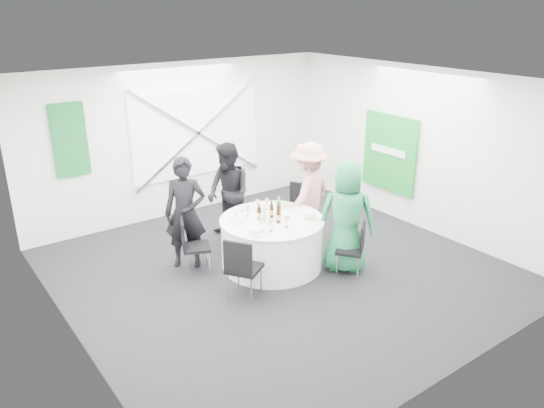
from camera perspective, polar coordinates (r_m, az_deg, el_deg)
floor at (r=8.04m, az=0.85°, el=-7.09°), size 6.00×6.00×0.00m
ceiling at (r=7.16m, az=0.97°, el=13.10°), size 6.00×6.00×0.00m
wall_back at (r=9.94m, az=-9.67°, el=6.83°), size 6.00×0.00×6.00m
wall_front at (r=5.58m, az=19.97°, el=-5.67°), size 6.00×0.00×6.00m
wall_left at (r=6.26m, az=-21.58°, el=-2.94°), size 0.00×6.00×6.00m
wall_right at (r=9.52m, az=15.52°, el=5.74°), size 0.00×6.00×6.00m
window_panel at (r=10.01m, az=-8.06°, el=7.62°), size 2.60×0.03×1.60m
window_brace_a at (r=9.98m, az=-7.95°, el=7.58°), size 2.63×0.05×1.84m
window_brace_b at (r=9.98m, az=-7.95°, el=7.58°), size 2.63×0.05×1.84m
green_banner at (r=9.13m, az=-20.92°, el=6.43°), size 0.55×0.04×1.20m
green_sign at (r=9.90m, az=12.50°, el=5.37°), size 0.05×1.20×1.40m
banquet_table at (r=8.01m, az=0.00°, el=-4.14°), size 1.56×1.56×0.76m
chair_back at (r=8.88m, az=-3.92°, el=-0.70°), size 0.42×0.43×0.87m
chair_back_left at (r=7.82m, az=-8.73°, el=-4.11°), size 0.52×0.51×0.85m
chair_back_right at (r=8.93m, az=2.88°, el=-0.29°), size 0.58×0.58×0.93m
chair_front_right at (r=7.77m, az=8.90°, el=-4.47°), size 0.52×0.53×0.82m
chair_front_left at (r=7.02m, az=-3.28°, el=-6.57°), size 0.58×0.58×0.92m
person_man_back_left at (r=7.94m, az=-9.30°, el=-0.98°), size 0.74×0.70×1.70m
person_man_back at (r=8.72m, az=-4.70°, el=1.17°), size 0.46×0.82×1.67m
person_woman_pink at (r=8.68m, az=3.89°, el=1.18°), size 1.20×0.86×1.69m
person_woman_green at (r=7.78m, az=8.04°, el=-1.40°), size 0.97×0.96×1.69m
plate_back at (r=8.23m, az=-2.60°, el=-0.52°), size 0.28×0.28×0.01m
plate_back_left at (r=7.82m, az=-3.76°, el=-1.72°), size 0.26×0.26×0.01m
plate_back_right at (r=8.34m, az=1.82°, el=-0.15°), size 0.29×0.29×0.04m
plate_front_right at (r=7.88m, az=4.17°, el=-1.48°), size 0.25×0.25×0.04m
plate_front_left at (r=7.35m, az=-1.52°, el=-3.24°), size 0.26×0.26×0.01m
napkin at (r=7.38m, az=-1.66°, el=-2.86°), size 0.21×0.17×0.05m
beer_bottle_a at (r=7.81m, az=-1.39°, el=-1.04°), size 0.06×0.06×0.24m
beer_bottle_b at (r=7.89m, az=-0.05°, el=-0.76°), size 0.06×0.06×0.26m
beer_bottle_c at (r=7.79m, az=0.73°, el=-0.98°), size 0.06×0.06×0.28m
beer_bottle_d at (r=7.69m, az=0.68°, el=-1.30°), size 0.06×0.06×0.27m
green_water_bottle at (r=7.91m, az=0.73°, el=-0.47°), size 0.08×0.08×0.32m
clear_water_bottle at (r=7.69m, az=-0.89°, el=-1.21°), size 0.08×0.08×0.30m
wine_glass_a at (r=7.42m, az=-0.09°, el=-2.00°), size 0.07×0.07×0.17m
wine_glass_b at (r=8.18m, az=-0.54°, el=0.25°), size 0.07×0.07×0.17m
wine_glass_c at (r=7.52m, az=1.61°, el=-1.68°), size 0.07×0.07×0.17m
wine_glass_d at (r=8.14m, az=-1.58°, el=0.14°), size 0.07×0.07×0.17m
wine_glass_e at (r=7.93m, az=-2.65°, el=-0.47°), size 0.07×0.07×0.17m
wine_glass_f at (r=7.46m, az=-1.21°, el=-1.85°), size 0.07×0.07×0.17m
fork_a at (r=7.43m, az=-2.59°, el=-3.00°), size 0.10×0.13×0.01m
knife_a at (r=7.33m, az=-0.20°, el=-3.34°), size 0.10×0.13×0.01m
fork_b at (r=8.35m, az=-1.42°, el=-0.20°), size 0.15×0.02×0.01m
knife_b at (r=8.16m, az=-3.37°, el=-0.75°), size 0.15×0.02×0.01m
fork_c at (r=8.01m, az=-3.97°, el=-1.19°), size 0.10×0.13×0.01m
knife_c at (r=7.71m, az=-4.07°, el=-2.12°), size 0.10×0.13×0.01m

